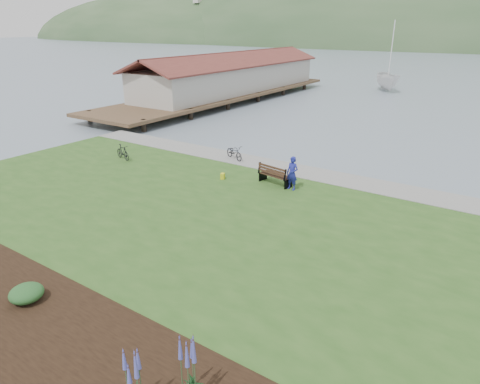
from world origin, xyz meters
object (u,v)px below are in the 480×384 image
object	(u,v)px
bicycle_a	(234,152)
sailboat	(386,91)
park_bench	(274,175)
person	(292,170)

from	to	relation	value
bicycle_a	sailboat	size ratio (longest dim) A/B	0.06
bicycle_a	sailboat	world-z (taller)	sailboat
bicycle_a	sailboat	bearing A→B (deg)	26.56
park_bench	bicycle_a	bearing A→B (deg)	159.28
person	bicycle_a	xyz separation A→B (m)	(-5.47, 2.68, -0.57)
park_bench	person	bearing A→B (deg)	4.86
park_bench	bicycle_a	size ratio (longest dim) A/B	1.10
park_bench	bicycle_a	xyz separation A→B (m)	(-4.36, 2.58, -0.11)
park_bench	sailboat	bearing A→B (deg)	108.37
park_bench	bicycle_a	distance (m)	5.07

